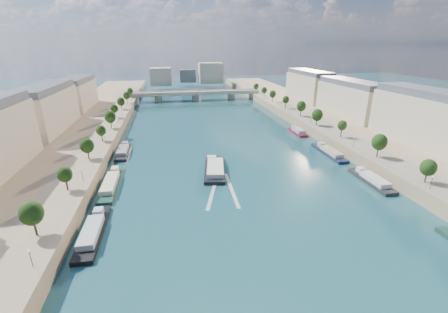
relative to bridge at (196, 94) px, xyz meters
name	(u,v)px	position (x,y,z in m)	size (l,w,h in m)	color
ground	(226,154)	(0.00, -140.70, -5.08)	(700.00, 700.00, 0.00)	#0D353C
quay_left	(52,160)	(-72.00, -140.70, -2.58)	(44.00, 520.00, 5.00)	#9E8460
quay_right	(371,140)	(72.00, -140.70, -2.58)	(44.00, 520.00, 5.00)	#9E8460
pave_left	(90,152)	(-57.00, -140.70, -0.03)	(14.00, 520.00, 0.10)	gray
pave_right	(343,137)	(57.00, -140.70, -0.03)	(14.00, 520.00, 0.10)	gray
trees_left	(94,137)	(-55.00, -138.70, 5.39)	(4.80, 268.80, 8.26)	#382B1E
trees_right	(330,121)	(55.00, -130.70, 5.39)	(4.80, 268.80, 8.26)	#382B1E
lamps_left	(95,153)	(-52.50, -150.70, 2.70)	(0.36, 200.36, 4.28)	black
lamps_right	(330,129)	(52.50, -135.70, 2.70)	(0.36, 200.36, 4.28)	black
buildings_left	(21,121)	(-85.00, -128.70, 11.37)	(16.00, 226.00, 23.20)	#C3B496
buildings_right	(383,106)	(85.00, -128.70, 11.37)	(16.00, 226.00, 23.20)	#C3B496
skyline	(191,75)	(3.19, 78.82, 9.57)	(79.00, 42.00, 22.00)	#C3B496
bridge	(196,94)	(0.00, 0.00, 0.00)	(112.00, 12.00, 8.15)	#C1B79E
tour_barge	(215,169)	(-7.96, -158.23, -4.12)	(11.49, 27.04, 3.67)	black
wake	(222,190)	(-7.96, -174.87, -5.06)	(11.62, 26.03, 0.04)	silver
moored_barges_left	(93,233)	(-45.50, -194.15, -4.24)	(5.00, 157.70, 3.60)	#1B243D
moored_barges_right	(382,187)	(45.50, -184.46, -4.24)	(5.00, 157.95, 3.60)	black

